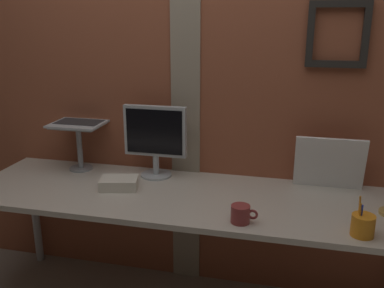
% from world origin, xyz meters
% --- Properties ---
extents(brick_wall_back, '(3.52, 0.16, 2.33)m').
position_xyz_m(brick_wall_back, '(0.00, 0.50, 1.17)').
color(brick_wall_back, brown).
rests_on(brick_wall_back, ground_plane).
extents(desk, '(2.39, 0.70, 0.73)m').
position_xyz_m(desk, '(0.12, 0.09, 0.67)').
color(desk, beige).
rests_on(desk, ground_plane).
extents(monitor, '(0.37, 0.18, 0.42)m').
position_xyz_m(monitor, '(-0.13, 0.32, 0.97)').
color(monitor, '#ADB2B7').
rests_on(monitor, desk).
extents(laptop_stand, '(0.28, 0.22, 0.28)m').
position_xyz_m(laptop_stand, '(-0.61, 0.32, 0.91)').
color(laptop_stand, gray).
rests_on(laptop_stand, desk).
extents(laptop, '(0.31, 0.30, 0.24)m').
position_xyz_m(laptop, '(-0.61, 0.39, 1.07)').
color(laptop, '#ADB2B7').
rests_on(laptop, laptop_stand).
extents(whiteboard_panel, '(0.37, 0.08, 0.29)m').
position_xyz_m(whiteboard_panel, '(0.84, 0.35, 0.87)').
color(whiteboard_panel, white).
rests_on(whiteboard_panel, desk).
extents(pen_cup, '(0.10, 0.10, 0.18)m').
position_xyz_m(pen_cup, '(0.95, -0.16, 0.77)').
color(pen_cup, orange).
rests_on(pen_cup, desk).
extents(coffee_mug, '(0.12, 0.09, 0.08)m').
position_xyz_m(coffee_mug, '(0.43, -0.16, 0.77)').
color(coffee_mug, maroon).
rests_on(coffee_mug, desk).
extents(paper_clutter_stack, '(0.23, 0.18, 0.06)m').
position_xyz_m(paper_clutter_stack, '(-0.27, 0.09, 0.75)').
color(paper_clutter_stack, silver).
rests_on(paper_clutter_stack, desk).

